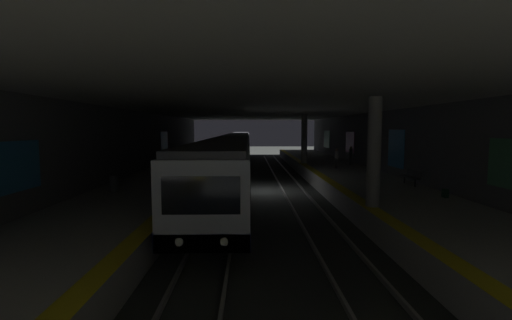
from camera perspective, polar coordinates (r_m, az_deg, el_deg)
The scene contains 19 objects.
ground_plane at distance 24.13m, azimuth 0.85°, elevation -5.12°, with size 120.00×120.00×0.00m, color #2D302D.
track_left at distance 24.29m, azimuth 6.06°, elevation -4.89°, with size 60.00×1.53×0.16m.
track_right at distance 24.14m, azimuth -4.40°, elevation -4.94°, with size 60.00×1.53×0.16m.
platform_left at distance 25.14m, azimuth 15.97°, elevation -3.69°, with size 60.00×5.30×1.06m.
platform_right at distance 24.70m, azimuth -14.55°, elevation -3.82°, with size 60.00×5.30×1.06m.
wall_left at distance 25.95m, azimuth 22.19°, elevation 1.45°, with size 60.00×0.56×5.60m.
wall_right at distance 25.29m, azimuth -21.08°, elevation 1.40°, with size 60.00×0.56×5.60m.
ceiling_slab at distance 23.79m, azimuth 0.87°, elevation 8.75°, with size 60.00×19.40×0.40m.
pillar_near at distance 15.30m, azimuth 18.66°, elevation 1.20°, with size 0.56×0.56×4.55m.
pillar_far at distance 33.13m, azimuth 7.86°, elevation 3.41°, with size 0.56×0.56×4.55m.
metro_train at distance 37.40m, azimuth -3.25°, elevation 1.65°, with size 54.97×2.83×3.49m.
bench_left_mid at distance 22.09m, azimuth 23.96°, elevation -2.39°, with size 1.70×0.47×0.86m.
bench_right_mid at distance 40.25m, azimuth -12.18°, elevation 1.15°, with size 1.70×0.47×0.86m.
person_waiting_near at distance 32.11m, azimuth 15.14°, elevation 0.79°, with size 0.60×0.23×1.68m.
person_walking_mid at distance 35.97m, azimuth -10.82°, elevation 1.30°, with size 0.60×0.23×1.65m.
person_standing_far at distance 29.41m, azimuth 12.98°, elevation 0.39°, with size 0.60×0.22×1.62m.
suitcase_rolling at distance 27.17m, azimuth 17.78°, elevation -1.32°, with size 0.36×0.22×0.91m.
backpack_on_floor at distance 18.86m, azimuth 28.45°, elevation -4.80°, with size 0.30×0.20×0.40m.
trash_bin at distance 19.48m, azimuth -22.15°, elevation -3.59°, with size 0.44×0.44×0.85m.
Camera 1 is at (-23.73, 0.83, 4.31)m, focal length 24.55 mm.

